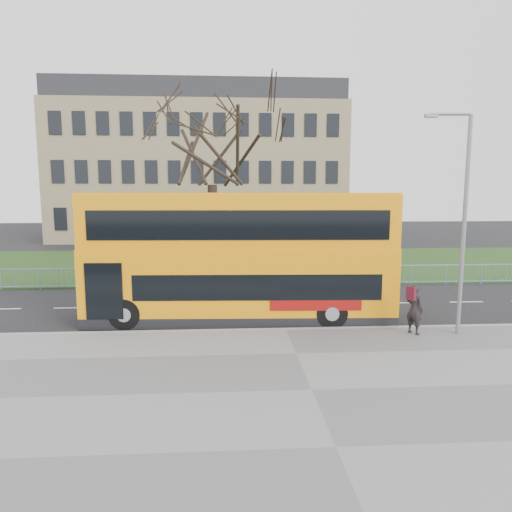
{
  "coord_description": "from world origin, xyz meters",
  "views": [
    {
      "loc": [
        -2.08,
        -17.6,
        5.09
      ],
      "look_at": [
        -0.94,
        1.0,
        2.46
      ],
      "focal_mm": 32.0,
      "sensor_mm": 36.0,
      "label": 1
    }
  ],
  "objects": [
    {
      "name": "bare_tree",
      "position": [
        -3.0,
        10.0,
        6.55
      ],
      "size": [
        9.05,
        9.05,
        12.93
      ],
      "primitive_type": null,
      "color": "black",
      "rests_on": "grass_verge"
    },
    {
      "name": "pedestrian",
      "position": [
        4.44,
        -2.38,
        1.0
      ],
      "size": [
        0.7,
        0.77,
        1.76
      ],
      "primitive_type": "imported",
      "rotation": [
        0.0,
        0.0,
        2.15
      ],
      "color": "black",
      "rests_on": "pavement"
    },
    {
      "name": "guard_railing",
      "position": [
        0.0,
        6.6,
        0.55
      ],
      "size": [
        40.0,
        0.12,
        1.1
      ],
      "primitive_type": null,
      "color": "#6CA2C0",
      "rests_on": "ground"
    },
    {
      "name": "ground",
      "position": [
        0.0,
        0.0,
        0.0
      ],
      "size": [
        120.0,
        120.0,
        0.0
      ],
      "primitive_type": "plane",
      "color": "black",
      "rests_on": "ground"
    },
    {
      "name": "grass_verge",
      "position": [
        0.0,
        14.3,
        0.04
      ],
      "size": [
        80.0,
        15.4,
        0.08
      ],
      "primitive_type": "cube",
      "color": "#1D3914",
      "rests_on": "ground"
    },
    {
      "name": "street_lamp",
      "position": [
        5.9,
        -2.46,
        4.27
      ],
      "size": [
        1.6,
        0.26,
        7.57
      ],
      "rotation": [
        0.0,
        0.0,
        -0.07
      ],
      "color": "gray",
      "rests_on": "pavement"
    },
    {
      "name": "kerb",
      "position": [
        0.0,
        -1.55,
        0.07
      ],
      "size": [
        80.0,
        0.2,
        0.14
      ],
      "primitive_type": "cube",
      "color": "gray",
      "rests_on": "ground"
    },
    {
      "name": "civic_building",
      "position": [
        -5.0,
        35.0,
        7.0
      ],
      "size": [
        30.0,
        15.0,
        14.0
      ],
      "primitive_type": "cube",
      "color": "#8D7D59",
      "rests_on": "ground"
    },
    {
      "name": "pavement",
      "position": [
        0.0,
        -6.75,
        0.06
      ],
      "size": [
        80.0,
        10.5,
        0.12
      ],
      "primitive_type": "cube",
      "color": "slate",
      "rests_on": "ground"
    },
    {
      "name": "yellow_bus",
      "position": [
        -1.64,
        0.2,
        2.68
      ],
      "size": [
        12.02,
        3.34,
        4.99
      ],
      "rotation": [
        0.0,
        0.0,
        -0.04
      ],
      "color": "#FF980A",
      "rests_on": "ground"
    }
  ]
}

